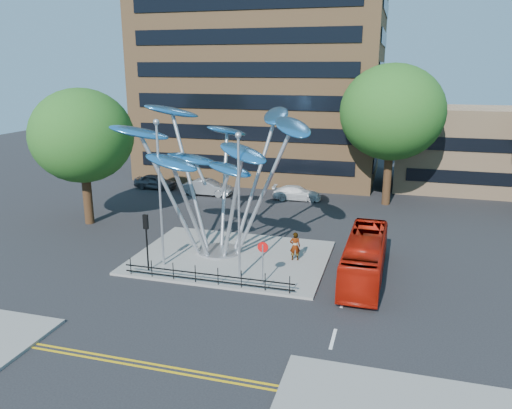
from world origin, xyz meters
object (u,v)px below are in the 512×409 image
(red_bus, at_px, (365,257))
(parked_car_right, at_px, (297,193))
(tree_left, at_px, (82,136))
(tree_right, at_px, (392,112))
(pedestrian, at_px, (295,246))
(street_lamp_right, at_px, (239,193))
(no_entry_sign_island, at_px, (263,256))
(parked_car_left, at_px, (155,182))
(leaf_sculpture, at_px, (217,149))
(traffic_light_island, at_px, (146,231))
(parked_car_mid, at_px, (208,187))
(street_lamp_left, at_px, (159,181))

(red_bus, xyz_separation_m, parked_car_right, (-7.18, 16.03, -0.60))
(tree_left, bearing_deg, red_bus, -12.48)
(tree_right, xyz_separation_m, pedestrian, (-5.00, -15.53, -6.98))
(street_lamp_right, relative_size, no_entry_sign_island, 3.39)
(parked_car_left, bearing_deg, pedestrian, -129.65)
(tree_left, distance_m, leaf_sculpture, 12.38)
(tree_left, relative_size, pedestrian, 5.70)
(parked_car_right, bearing_deg, tree_left, 122.94)
(traffic_light_island, xyz_separation_m, no_entry_sign_island, (7.00, 0.02, -0.80))
(leaf_sculpture, xyz_separation_m, parked_car_left, (-12.24, 15.06, -6.15))
(parked_car_mid, bearing_deg, tree_left, 151.59)
(tree_right, relative_size, parked_car_mid, 2.65)
(tree_left, height_order, street_lamp_right, tree_left)
(street_lamp_right, xyz_separation_m, red_bus, (6.81, 2.28, -3.85))
(no_entry_sign_island, height_order, parked_car_right, no_entry_sign_island)
(leaf_sculpture, distance_m, parked_car_right, 16.06)
(parked_car_left, xyz_separation_m, parked_car_mid, (5.98, -1.02, 0.03))
(red_bus, bearing_deg, tree_right, 88.52)
(tree_left, height_order, parked_car_mid, tree_left)
(street_lamp_left, bearing_deg, tree_right, 55.95)
(street_lamp_right, relative_size, parked_car_mid, 1.82)
(street_lamp_right, bearing_deg, parked_car_right, 91.18)
(street_lamp_left, height_order, parked_car_left, street_lamp_left)
(no_entry_sign_island, bearing_deg, parked_car_left, 130.31)
(leaf_sculpture, relative_size, red_bus, 1.43)
(tree_left, xyz_separation_m, leaf_sculpture, (11.93, -3.32, 0.08))
(leaf_sculpture, distance_m, no_entry_sign_island, 7.71)
(leaf_sculpture, bearing_deg, red_bus, -8.47)
(leaf_sculpture, bearing_deg, no_entry_sign_island, -45.67)
(street_lamp_left, xyz_separation_m, parked_car_mid, (-3.83, 17.22, -4.60))
(red_bus, bearing_deg, street_lamp_right, -160.56)
(street_lamp_left, bearing_deg, red_bus, 8.59)
(no_entry_sign_island, relative_size, parked_car_left, 0.58)
(leaf_sculpture, distance_m, parked_car_mid, 16.55)
(leaf_sculpture, distance_m, red_bus, 11.03)
(red_bus, relative_size, parked_car_mid, 1.95)
(tree_right, bearing_deg, no_entry_sign_island, -107.12)
(tree_left, height_order, pedestrian, tree_left)
(no_entry_sign_island, distance_m, pedestrian, 4.15)
(parked_car_right, bearing_deg, street_lamp_right, 175.41)
(tree_right, bearing_deg, red_bus, -92.37)
(pedestrian, height_order, parked_car_left, pedestrian)
(parked_car_left, bearing_deg, parked_car_mid, -97.87)
(street_lamp_left, distance_m, pedestrian, 9.14)
(street_lamp_right, bearing_deg, street_lamp_left, 174.29)
(tree_left, xyz_separation_m, street_lamp_right, (14.50, -7.00, -1.70))
(leaf_sculpture, xyz_separation_m, parked_car_mid, (-6.26, 14.04, -6.12))
(tree_right, xyz_separation_m, parked_car_left, (-22.31, -0.26, -7.32))
(tree_right, xyz_separation_m, no_entry_sign_island, (-6.00, -19.48, -6.22))
(parked_car_left, bearing_deg, tree_left, -176.73)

